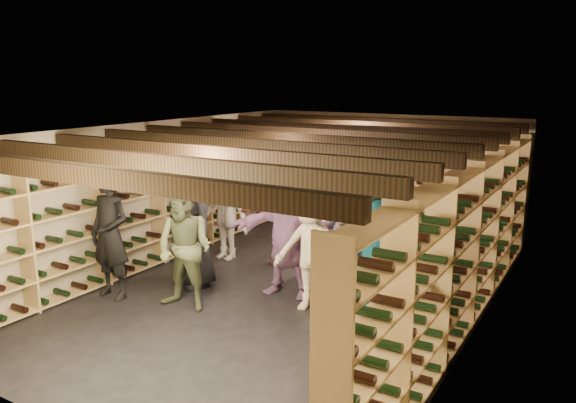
{
  "coord_description": "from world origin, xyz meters",
  "views": [
    {
      "loc": [
        4.09,
        -6.87,
        3.12
      ],
      "look_at": [
        -0.12,
        0.2,
        1.3
      ],
      "focal_mm": 35.0,
      "sensor_mm": 36.0,
      "label": 1
    }
  ],
  "objects_px": {
    "person_6": "(338,220)",
    "person_2": "(185,249)",
    "person_0": "(193,225)",
    "person_1": "(110,235)",
    "person_9": "(224,211)",
    "person_11": "(287,233)",
    "crate_stack_right": "(401,263)",
    "person_5": "(289,214)",
    "crate_loose": "(344,263)",
    "person_7": "(347,227)",
    "person_3": "(311,250)",
    "crate_stack_left": "(311,239)",
    "person_4": "(378,282)",
    "person_10": "(373,216)"
  },
  "relations": [
    {
      "from": "person_1",
      "to": "person_6",
      "type": "relative_size",
      "value": 1.07
    },
    {
      "from": "person_0",
      "to": "person_1",
      "type": "bearing_deg",
      "value": -104.05
    },
    {
      "from": "person_0",
      "to": "person_5",
      "type": "bearing_deg",
      "value": 87.13
    },
    {
      "from": "crate_loose",
      "to": "person_1",
      "type": "relative_size",
      "value": 0.27
    },
    {
      "from": "crate_stack_right",
      "to": "person_9",
      "type": "bearing_deg",
      "value": -168.0
    },
    {
      "from": "person_2",
      "to": "person_5",
      "type": "relative_size",
      "value": 0.99
    },
    {
      "from": "crate_loose",
      "to": "person_0",
      "type": "height_order",
      "value": "person_0"
    },
    {
      "from": "person_7",
      "to": "person_10",
      "type": "relative_size",
      "value": 0.95
    },
    {
      "from": "person_3",
      "to": "person_5",
      "type": "distance_m",
      "value": 1.97
    },
    {
      "from": "crate_loose",
      "to": "person_2",
      "type": "relative_size",
      "value": 0.29
    },
    {
      "from": "person_9",
      "to": "person_6",
      "type": "bearing_deg",
      "value": 17.22
    },
    {
      "from": "person_10",
      "to": "person_5",
      "type": "bearing_deg",
      "value": -148.58
    },
    {
      "from": "person_10",
      "to": "crate_stack_right",
      "type": "bearing_deg",
      "value": 19.7
    },
    {
      "from": "person_0",
      "to": "person_4",
      "type": "xyz_separation_m",
      "value": [
        3.28,
        -0.78,
        -0.02
      ]
    },
    {
      "from": "crate_loose",
      "to": "person_2",
      "type": "height_order",
      "value": "person_2"
    },
    {
      "from": "crate_stack_left",
      "to": "person_0",
      "type": "relative_size",
      "value": 0.36
    },
    {
      "from": "person_9",
      "to": "person_0",
      "type": "bearing_deg",
      "value": -67.45
    },
    {
      "from": "person_2",
      "to": "person_5",
      "type": "bearing_deg",
      "value": 79.71
    },
    {
      "from": "crate_stack_right",
      "to": "person_6",
      "type": "distance_m",
      "value": 1.19
    },
    {
      "from": "person_1",
      "to": "person_9",
      "type": "bearing_deg",
      "value": 81.28
    },
    {
      "from": "person_4",
      "to": "person_10",
      "type": "xyz_separation_m",
      "value": [
        -1.15,
        2.67,
        0.03
      ]
    },
    {
      "from": "person_0",
      "to": "crate_loose",
      "type": "bearing_deg",
      "value": 70.71
    },
    {
      "from": "crate_loose",
      "to": "person_2",
      "type": "xyz_separation_m",
      "value": [
        -1.14,
        -2.65,
        0.78
      ]
    },
    {
      "from": "person_4",
      "to": "person_9",
      "type": "bearing_deg",
      "value": 150.63
    },
    {
      "from": "person_9",
      "to": "crate_loose",
      "type": "bearing_deg",
      "value": 23.61
    },
    {
      "from": "crate_stack_right",
      "to": "person_7",
      "type": "xyz_separation_m",
      "value": [
        -0.65,
        -0.68,
        0.66
      ]
    },
    {
      "from": "person_1",
      "to": "person_3",
      "type": "height_order",
      "value": "person_1"
    },
    {
      "from": "person_9",
      "to": "person_11",
      "type": "distance_m",
      "value": 1.98
    },
    {
      "from": "crate_stack_left",
      "to": "person_5",
      "type": "distance_m",
      "value": 0.75
    },
    {
      "from": "crate_stack_left",
      "to": "person_7",
      "type": "height_order",
      "value": "person_7"
    },
    {
      "from": "person_3",
      "to": "person_4",
      "type": "distance_m",
      "value": 1.56
    },
    {
      "from": "person_0",
      "to": "person_1",
      "type": "height_order",
      "value": "person_0"
    },
    {
      "from": "person_0",
      "to": "person_9",
      "type": "xyz_separation_m",
      "value": [
        -0.37,
        1.25,
        -0.09
      ]
    },
    {
      "from": "person_1",
      "to": "person_3",
      "type": "xyz_separation_m",
      "value": [
        2.68,
        1.05,
        -0.08
      ]
    },
    {
      "from": "person_6",
      "to": "person_2",
      "type": "bearing_deg",
      "value": -110.56
    },
    {
      "from": "person_11",
      "to": "person_6",
      "type": "bearing_deg",
      "value": 75.0
    },
    {
      "from": "crate_stack_right",
      "to": "crate_loose",
      "type": "distance_m",
      "value": 1.0
    },
    {
      "from": "person_1",
      "to": "person_11",
      "type": "relative_size",
      "value": 1.0
    },
    {
      "from": "crate_stack_right",
      "to": "person_4",
      "type": "relative_size",
      "value": 0.3
    },
    {
      "from": "person_3",
      "to": "person_6",
      "type": "bearing_deg",
      "value": 101.38
    },
    {
      "from": "person_4",
      "to": "person_7",
      "type": "height_order",
      "value": "person_4"
    },
    {
      "from": "person_10",
      "to": "person_11",
      "type": "distance_m",
      "value": 1.65
    },
    {
      "from": "person_3",
      "to": "person_9",
      "type": "height_order",
      "value": "person_9"
    },
    {
      "from": "crate_loose",
      "to": "person_1",
      "type": "distance_m",
      "value": 3.79
    },
    {
      "from": "crate_stack_right",
      "to": "person_11",
      "type": "bearing_deg",
      "value": -129.25
    },
    {
      "from": "person_1",
      "to": "person_5",
      "type": "relative_size",
      "value": 1.07
    },
    {
      "from": "person_0",
      "to": "person_7",
      "type": "distance_m",
      "value": 2.32
    },
    {
      "from": "person_1",
      "to": "person_10",
      "type": "relative_size",
      "value": 0.97
    },
    {
      "from": "person_1",
      "to": "person_4",
      "type": "relative_size",
      "value": 1.0
    },
    {
      "from": "person_0",
      "to": "person_2",
      "type": "relative_size",
      "value": 1.1
    }
  ]
}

